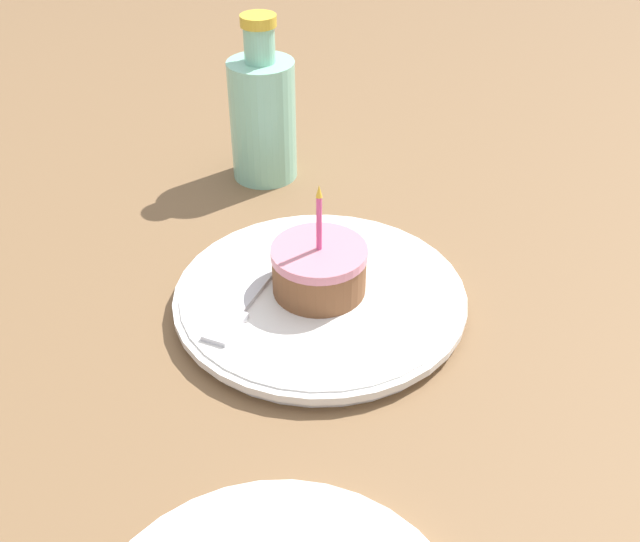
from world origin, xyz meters
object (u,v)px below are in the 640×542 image
Objects in this scene: fork at (253,292)px; bottle at (263,115)px; cake_slice at (319,269)px; plate at (320,298)px.

fork is 0.92× the size of bottle.
cake_slice is 0.58× the size of bottle.
fork is at bearing 122.60° from cake_slice.
bottle is at bearing 40.35° from plate.
plate is at bearing -59.95° from fork.
bottle is (0.20, 0.17, 0.04)m from cake_slice.
cake_slice is at bearing 42.30° from plate.
plate is 1.53× the size of fork.
cake_slice is 0.27m from bottle.
fork is 0.27m from bottle.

